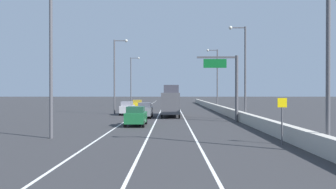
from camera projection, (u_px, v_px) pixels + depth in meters
ground_plane at (172, 108)px, 71.27m from camera, size 320.00×320.00×0.00m
lane_stripe_left at (142, 110)px, 62.31m from camera, size 0.16×130.00×0.00m
lane_stripe_center at (161, 110)px, 62.29m from camera, size 0.16×130.00×0.00m
lane_stripe_right at (180, 110)px, 62.27m from camera, size 0.16×130.00×0.00m
jersey_barrier_right at (229, 112)px, 47.22m from camera, size 0.60×120.00×1.10m
overhead_sign_gantry at (230, 80)px, 38.93m from camera, size 4.68×0.36×7.50m
speed_advisory_sign at (282, 117)px, 22.23m from camera, size 0.60×0.11×3.00m
lamp_post_right_near at (324, 37)px, 18.96m from camera, size 2.14×0.44×11.36m
lamp_post_right_second at (243, 67)px, 41.59m from camera, size 2.14×0.44×11.36m
lamp_post_right_third at (216, 75)px, 64.22m from camera, size 2.14×0.44×11.36m
lamp_post_left_near at (54, 50)px, 25.06m from camera, size 2.14×0.44×11.36m
lamp_post_left_mid at (116, 72)px, 52.22m from camera, size 2.14×0.44×11.36m
lamp_post_left_far at (132, 78)px, 79.39m from camera, size 2.14×0.44×11.36m
car_silver_0 at (127, 108)px, 50.65m from camera, size 1.94×4.80×1.97m
car_green_1 at (136, 116)px, 34.24m from camera, size 1.98×4.35×1.95m
car_yellow_2 at (137, 105)px, 63.30m from camera, size 2.01×4.48×1.90m
car_gray_3 at (145, 110)px, 44.75m from camera, size 1.83×4.63×1.99m
box_truck at (171, 102)px, 47.55m from camera, size 2.64×8.64×4.36m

